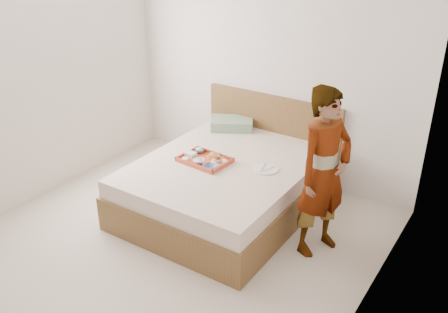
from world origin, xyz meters
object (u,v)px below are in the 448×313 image
Objects in this scene: bed at (225,186)px; dinner_plate at (266,169)px; person at (324,173)px; tray at (205,160)px.

dinner_plate reaches higher than bed.
person is at bearing -15.82° from dinner_plate.
bed is 4.12× the size of tray.
tray reaches higher than dinner_plate.
dinner_plate is 0.72m from person.
bed is at bearing 32.37° from tray.
person reaches higher than bed.
dinner_plate is (0.59, 0.19, -0.02)m from tray.
dinner_plate is 0.16× the size of person.
tray is 0.62m from dinner_plate.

